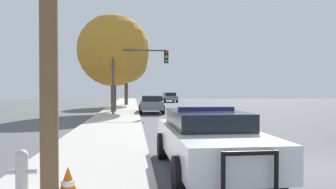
# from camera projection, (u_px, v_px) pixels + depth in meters

# --- Properties ---
(ground_plane) EXTENTS (110.00, 110.00, 0.00)m
(ground_plane) POSITION_uv_depth(u_px,v_px,m) (309.00, 170.00, 7.51)
(ground_plane) COLOR #565659
(sidewalk_left) EXTENTS (3.00, 110.00, 0.13)m
(sidewalk_left) POSITION_uv_depth(u_px,v_px,m) (83.00, 174.00, 6.98)
(sidewalk_left) COLOR #BCB7AD
(sidewalk_left) RESTS_ON ground_plane
(police_car) EXTENTS (2.07, 5.04, 1.46)m
(police_car) POSITION_uv_depth(u_px,v_px,m) (208.00, 138.00, 7.42)
(police_car) COLOR white
(police_car) RESTS_ON ground_plane
(fire_hydrant) EXTENTS (0.49, 0.22, 0.73)m
(fire_hydrant) POSITION_uv_depth(u_px,v_px,m) (22.00, 170.00, 5.45)
(fire_hydrant) COLOR #B7BCC1
(fire_hydrant) RESTS_ON sidewalk_left
(traffic_light) EXTENTS (3.99, 0.35, 4.65)m
(traffic_light) POSITION_uv_depth(u_px,v_px,m) (137.00, 67.00, 23.17)
(traffic_light) COLOR #424247
(traffic_light) RESTS_ON sidewalk_left
(car_background_distant) EXTENTS (2.17, 4.23, 1.39)m
(car_background_distant) POSITION_uv_depth(u_px,v_px,m) (169.00, 97.00, 46.90)
(car_background_distant) COLOR slate
(car_background_distant) RESTS_ON ground_plane
(car_background_midblock) EXTENTS (2.01, 4.21, 1.36)m
(car_background_midblock) POSITION_uv_depth(u_px,v_px,m) (151.00, 104.00, 25.41)
(car_background_midblock) COLOR slate
(car_background_midblock) RESTS_ON ground_plane
(tree_sidewalk_far) EXTENTS (4.82, 4.82, 7.28)m
(tree_sidewalk_far) POSITION_uv_depth(u_px,v_px,m) (126.00, 61.00, 36.56)
(tree_sidewalk_far) COLOR #4C3823
(tree_sidewalk_far) RESTS_ON sidewalk_left
(tree_sidewalk_mid) EXTENTS (5.62, 5.62, 7.59)m
(tree_sidewalk_mid) POSITION_uv_depth(u_px,v_px,m) (113.00, 50.00, 25.56)
(tree_sidewalk_mid) COLOR brown
(tree_sidewalk_mid) RESTS_ON sidewalk_left
(traffic_cone) EXTENTS (0.40, 0.40, 0.56)m
(traffic_cone) POSITION_uv_depth(u_px,v_px,m) (68.00, 184.00, 5.00)
(traffic_cone) COLOR orange
(traffic_cone) RESTS_ON sidewalk_left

